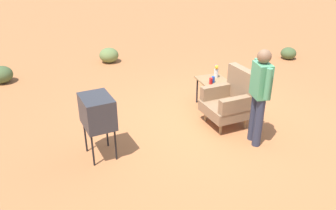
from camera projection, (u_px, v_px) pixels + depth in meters
ground_plane at (215, 122)px, 6.45m from camera, size 60.00×60.00×0.00m
armchair at (231, 99)px, 6.20m from camera, size 0.84×0.85×1.06m
side_table at (212, 83)px, 6.92m from camera, size 0.56×0.56×0.59m
tv_on_stand at (97, 112)px, 5.11m from camera, size 0.66×0.52×1.03m
person_standing at (260, 92)px, 5.40m from camera, size 0.56×0.28×1.64m
soda_can_red at (211, 81)px, 6.62m from camera, size 0.07×0.07×0.12m
soda_can_blue at (213, 79)px, 6.70m from camera, size 0.07×0.07×0.12m
flower_vase at (216, 71)px, 6.91m from camera, size 0.15×0.10×0.27m
shrub_mid at (1, 75)px, 8.21m from camera, size 0.54×0.54×0.42m
shrub_far at (288, 53)px, 9.93m from camera, size 0.45×0.45×0.34m
shrub_lone at (109, 55)px, 9.63m from camera, size 0.54×0.54×0.42m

